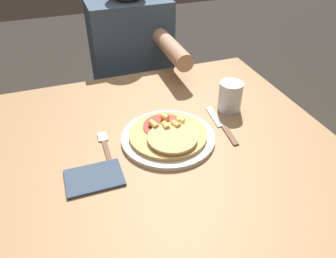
% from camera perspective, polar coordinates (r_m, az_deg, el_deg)
% --- Properties ---
extents(dining_table, '(1.10, 0.97, 0.78)m').
position_cam_1_polar(dining_table, '(1.05, -2.15, -7.87)').
color(dining_table, '#9E754C').
rests_on(dining_table, ground_plane).
extents(plate, '(0.29, 0.29, 0.01)m').
position_cam_1_polar(plate, '(1.00, 0.00, -1.52)').
color(plate, silver).
rests_on(plate, dining_table).
extents(pizza, '(0.24, 0.24, 0.04)m').
position_cam_1_polar(pizza, '(0.99, 0.12, -0.87)').
color(pizza, tan).
rests_on(pizza, plate).
extents(fork, '(0.03, 0.18, 0.00)m').
position_cam_1_polar(fork, '(0.99, -10.81, -3.07)').
color(fork, brown).
rests_on(fork, dining_table).
extents(knife, '(0.03, 0.22, 0.00)m').
position_cam_1_polar(knife, '(1.08, 9.35, 0.62)').
color(knife, brown).
rests_on(knife, dining_table).
extents(drinking_glass, '(0.08, 0.08, 0.10)m').
position_cam_1_polar(drinking_glass, '(1.14, 10.77, 5.59)').
color(drinking_glass, silver).
rests_on(drinking_glass, dining_table).
extents(napkin, '(0.15, 0.11, 0.01)m').
position_cam_1_polar(napkin, '(0.90, -12.73, -8.29)').
color(napkin, '#38475B').
rests_on(napkin, dining_table).
extents(person_diner, '(0.36, 0.52, 1.17)m').
position_cam_1_polar(person_diner, '(1.64, -6.06, 10.28)').
color(person_diner, '#2D2D38').
rests_on(person_diner, ground_plane).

